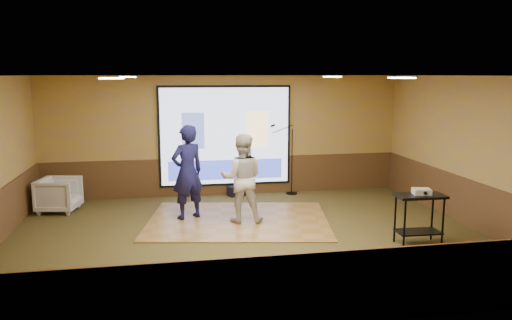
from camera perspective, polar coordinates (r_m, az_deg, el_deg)
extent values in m
plane|color=#303919|center=(9.50, -0.89, -8.80)|extent=(9.00, 9.00, 0.00)
cube|color=#A98546|center=(12.56, -3.56, 2.78)|extent=(9.00, 0.04, 3.00)
cube|color=#A98546|center=(5.79, 4.84, -5.55)|extent=(9.00, 0.04, 3.00)
cube|color=#A98546|center=(10.82, 23.31, 0.86)|extent=(0.04, 7.00, 3.00)
cube|color=white|center=(9.00, -0.94, 9.61)|extent=(9.00, 7.00, 0.04)
cube|color=#54391C|center=(12.71, -3.50, -1.82)|extent=(9.00, 0.04, 0.95)
cube|color=#54391C|center=(6.15, 4.65, -14.74)|extent=(9.00, 0.04, 0.95)
cube|color=#54391C|center=(11.00, 22.86, -4.42)|extent=(0.04, 7.00, 0.95)
cube|color=black|center=(12.51, -3.53, 2.75)|extent=(3.32, 0.03, 2.52)
cube|color=silver|center=(12.48, -3.51, 2.74)|extent=(3.20, 0.02, 2.40)
cube|color=#414F8F|center=(12.38, -7.19, 3.32)|extent=(0.55, 0.01, 0.90)
cube|color=#E9C987|center=(12.57, 0.12, 3.49)|extent=(0.55, 0.01, 0.90)
cube|color=#3141BB|center=(12.60, -3.46, -1.11)|extent=(2.88, 0.01, 0.50)
cube|color=beige|center=(10.71, -14.44, 9.17)|extent=(0.32, 0.32, 0.02)
cube|color=beige|center=(11.30, 8.73, 9.38)|extent=(0.32, 0.32, 0.02)
cube|color=beige|center=(7.42, -16.16, 8.96)|extent=(0.32, 0.32, 0.02)
cube|color=beige|center=(8.25, 16.31, 9.00)|extent=(0.32, 0.32, 0.02)
cube|color=olive|center=(10.51, -2.03, -6.89)|extent=(4.16, 3.45, 0.03)
imported|color=#141440|center=(10.48, -7.85, -1.38)|extent=(0.86, 0.74, 1.98)
imported|color=beige|center=(10.17, -1.62, -2.10)|extent=(0.98, 0.82, 1.82)
cylinder|color=black|center=(9.14, 16.61, -7.10)|extent=(0.04, 0.04, 0.87)
cylinder|color=black|center=(9.49, 20.59, -6.70)|extent=(0.04, 0.04, 0.87)
cylinder|color=black|center=(9.46, 15.61, -6.49)|extent=(0.04, 0.04, 0.87)
cylinder|color=black|center=(9.80, 19.49, -6.14)|extent=(0.04, 0.04, 0.87)
cube|color=black|center=(9.35, 18.25, -3.91)|extent=(0.87, 0.46, 0.05)
cube|color=black|center=(9.53, 18.03, -7.79)|extent=(0.78, 0.41, 0.03)
cube|color=silver|center=(9.37, 18.40, -3.43)|extent=(0.34, 0.30, 0.10)
cylinder|color=black|center=(12.86, 4.08, -3.80)|extent=(0.29, 0.29, 0.02)
cylinder|color=black|center=(12.69, 4.13, -0.18)|extent=(0.02, 0.02, 1.67)
cylinder|color=black|center=(12.52, 3.08, 3.56)|extent=(0.53, 0.02, 0.21)
cylinder|color=black|center=(12.45, 1.94, 3.95)|extent=(0.12, 0.05, 0.09)
imported|color=gray|center=(11.94, -21.58, -3.71)|extent=(0.98, 0.96, 0.77)
cube|color=black|center=(12.59, -2.27, -3.56)|extent=(0.47, 0.39, 0.25)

